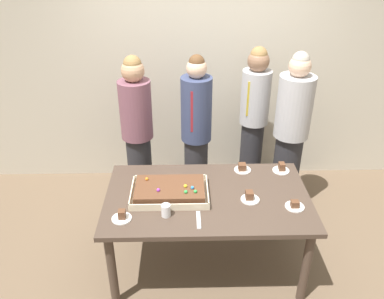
# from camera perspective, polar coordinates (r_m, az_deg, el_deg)

# --- Properties ---
(ground_plane) EXTENTS (12.00, 12.00, 0.00)m
(ground_plane) POSITION_cam_1_polar(r_m,az_deg,el_deg) (3.73, 2.02, -16.06)
(ground_plane) COLOR brown
(interior_back_panel) EXTENTS (8.00, 0.12, 3.00)m
(interior_back_panel) POSITION_cam_1_polar(r_m,az_deg,el_deg) (4.38, 1.20, 14.00)
(interior_back_panel) COLOR beige
(interior_back_panel) RESTS_ON ground_plane
(party_table) EXTENTS (1.67, 0.98, 0.75)m
(party_table) POSITION_cam_1_polar(r_m,az_deg,el_deg) (3.29, 2.22, -7.90)
(party_table) COLOR #47382D
(party_table) RESTS_ON ground_plane
(sheet_cake) EXTENTS (0.63, 0.42, 0.11)m
(sheet_cake) POSITION_cam_1_polar(r_m,az_deg,el_deg) (3.22, -3.23, -5.99)
(sheet_cake) COLOR beige
(sheet_cake) RESTS_ON party_table
(plated_slice_near_left) EXTENTS (0.15, 0.15, 0.08)m
(plated_slice_near_left) POSITION_cam_1_polar(r_m,az_deg,el_deg) (3.63, 12.81, -2.70)
(plated_slice_near_left) COLOR white
(plated_slice_near_left) RESTS_ON party_table
(plated_slice_near_right) EXTENTS (0.15, 0.15, 0.07)m
(plated_slice_near_right) POSITION_cam_1_polar(r_m,az_deg,el_deg) (3.57, 7.29, -2.70)
(plated_slice_near_right) COLOR white
(plated_slice_near_right) RESTS_ON party_table
(plated_slice_far_left) EXTENTS (0.15, 0.15, 0.06)m
(plated_slice_far_left) POSITION_cam_1_polar(r_m,az_deg,el_deg) (3.20, 14.66, -7.85)
(plated_slice_far_left) COLOR white
(plated_slice_far_left) RESTS_ON party_table
(plated_slice_far_right) EXTENTS (0.15, 0.15, 0.07)m
(plated_slice_far_right) POSITION_cam_1_polar(r_m,az_deg,el_deg) (3.21, 8.36, -6.84)
(plated_slice_far_right) COLOR white
(plated_slice_far_right) RESTS_ON party_table
(plated_slice_center_front) EXTENTS (0.15, 0.15, 0.08)m
(plated_slice_center_front) POSITION_cam_1_polar(r_m,az_deg,el_deg) (3.03, -10.14, -9.53)
(plated_slice_center_front) COLOR white
(plated_slice_center_front) RESTS_ON party_table
(drink_cup_nearest) EXTENTS (0.07, 0.07, 0.10)m
(drink_cup_nearest) POSITION_cam_1_polar(r_m,az_deg,el_deg) (3.01, -3.81, -8.79)
(drink_cup_nearest) COLOR white
(drink_cup_nearest) RESTS_ON party_table
(cake_server_utensil) EXTENTS (0.03, 0.20, 0.01)m
(cake_server_utensil) POSITION_cam_1_polar(r_m,az_deg,el_deg) (2.99, 0.97, -10.16)
(cake_server_utensil) COLOR silver
(cake_server_utensil) RESTS_ON party_table
(person_serving_front) EXTENTS (0.30, 0.30, 1.66)m
(person_serving_front) POSITION_cam_1_polar(r_m,az_deg,el_deg) (4.25, 8.91, 4.38)
(person_serving_front) COLOR #28282D
(person_serving_front) RESTS_ON ground_plane
(person_green_shirt_behind) EXTENTS (0.32, 0.32, 1.66)m
(person_green_shirt_behind) POSITION_cam_1_polar(r_m,az_deg,el_deg) (3.98, -7.92, 2.48)
(person_green_shirt_behind) COLOR #28282D
(person_green_shirt_behind) RESTS_ON ground_plane
(person_striped_tie_right) EXTENTS (0.30, 0.30, 1.67)m
(person_striped_tie_right) POSITION_cam_1_polar(r_m,az_deg,el_deg) (3.93, 0.61, 2.43)
(person_striped_tie_right) COLOR #28282D
(person_striped_tie_right) RESTS_ON ground_plane
(person_left_edge_reaching) EXTENTS (0.35, 0.35, 1.70)m
(person_left_edge_reaching) POSITION_cam_1_polar(r_m,az_deg,el_deg) (4.04, 14.12, 2.36)
(person_left_edge_reaching) COLOR #28282D
(person_left_edge_reaching) RESTS_ON ground_plane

